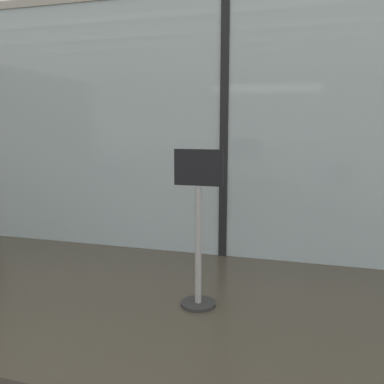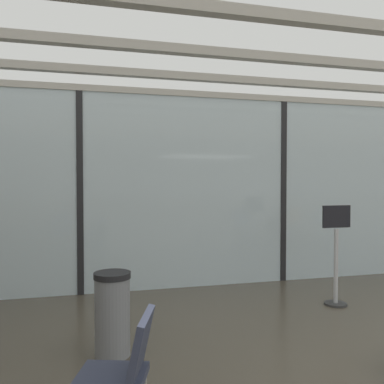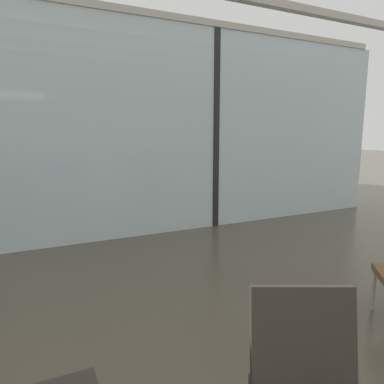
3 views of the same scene
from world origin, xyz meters
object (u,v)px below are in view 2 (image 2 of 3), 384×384
lounge_chair_7 (123,367)px  info_sign (336,258)px  trash_bin (112,314)px  parked_airplane (259,177)px

lounge_chair_7 → info_sign: bearing=142.5°
lounge_chair_7 → trash_bin: 1.35m
parked_airplane → trash_bin: (-4.75, -6.98, -1.47)m
parked_airplane → info_sign: size_ratio=9.57×
lounge_chair_7 → trash_bin: size_ratio=1.01×
parked_airplane → trash_bin: 8.57m
parked_airplane → info_sign: parked_airplane is taller
parked_airplane → info_sign: 6.39m
lounge_chair_7 → info_sign: info_sign is taller
lounge_chair_7 → info_sign: 3.94m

